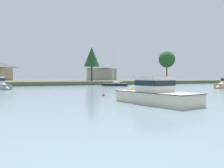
% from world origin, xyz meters
% --- Properties ---
extents(far_shore_bank, '(219.54, 53.32, 1.17)m').
position_xyz_m(far_shore_bank, '(0.00, 86.89, 0.59)').
color(far_shore_bank, '#4C563D').
rests_on(far_shore_bank, ground).
extents(sailboat_black, '(6.72, 6.02, 11.68)m').
position_xyz_m(sailboat_black, '(11.61, 51.56, 0.25)').
color(sailboat_black, black).
rests_on(sailboat_black, ground).
extents(dinghy_teal, '(2.37, 3.22, 0.43)m').
position_xyz_m(dinghy_teal, '(21.02, 49.46, 0.11)').
color(dinghy_teal, '#196B70').
rests_on(dinghy_teal, ground).
extents(cruiser_cream, '(4.99, 10.27, 4.71)m').
position_xyz_m(cruiser_cream, '(-2.91, 10.75, 0.56)').
color(cruiser_cream, beige).
rests_on(cruiser_cream, ground).
extents(mooring_buoy_red, '(0.38, 0.38, 0.43)m').
position_xyz_m(mooring_buoy_red, '(-3.86, 20.66, 0.07)').
color(mooring_buoy_red, red).
rests_on(mooring_buoy_red, ground).
extents(mooring_buoy_green, '(0.52, 0.52, 0.57)m').
position_xyz_m(mooring_buoy_green, '(8.98, 28.78, 0.09)').
color(mooring_buoy_green, '#1E8C47').
rests_on(mooring_buoy_green, ground).
extents(shore_tree_right_mid, '(7.13, 7.13, 12.67)m').
position_xyz_m(shore_tree_right_mid, '(46.67, 74.45, 10.25)').
color(shore_tree_right_mid, brown).
rests_on(shore_tree_right_mid, far_shore_bank).
extents(shore_tree_center_right, '(5.81, 5.81, 12.45)m').
position_xyz_m(shore_tree_center_right, '(11.53, 72.38, 10.01)').
color(shore_tree_center_right, brown).
rests_on(shore_tree_center_right, far_shore_bank).
extents(cottage_near_water, '(12.42, 8.96, 8.13)m').
position_xyz_m(cottage_near_water, '(21.66, 89.27, 5.38)').
color(cottage_near_water, '#9E998E').
rests_on(cottage_near_water, far_shore_bank).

